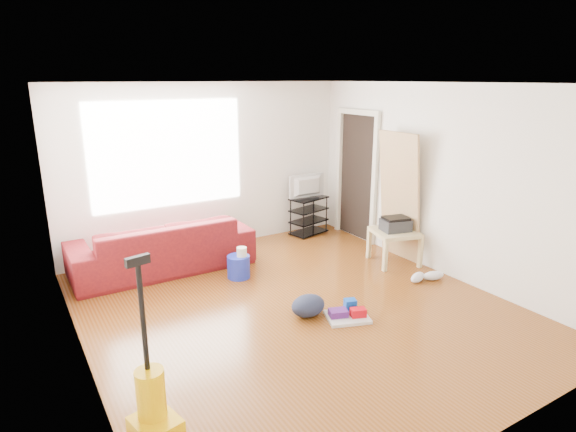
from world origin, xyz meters
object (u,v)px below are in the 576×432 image
bucket (239,277)px  backpack (308,315)px  vacuum (153,409)px  tv_stand (309,215)px  side_table (395,236)px  sofa (164,269)px  cleaning_tray (348,314)px

bucket → backpack: (0.20, -1.36, 0.00)m
backpack → vacuum: 2.28m
tv_stand → bucket: (-1.83, -1.07, -0.32)m
side_table → bucket: bearing=162.5°
sofa → bucket: bearing=133.4°
cleaning_tray → vacuum: 2.48m
cleaning_tray → vacuum: bearing=-162.7°
sofa → vacuum: 3.36m
bucket → side_table: bearing=-17.5°
side_table → vacuum: size_ratio=0.52×
tv_stand → cleaning_tray: bearing=-128.7°
cleaning_tray → backpack: cleaning_tray is taller
tv_stand → cleaning_tray: tv_stand is taller
sofa → side_table: side_table is taller
cleaning_tray → bucket: bearing=108.1°
tv_stand → backpack: tv_stand is taller
sofa → backpack: bearing=114.0°
bucket → backpack: 1.37m
bucket → cleaning_tray: 1.73m
cleaning_tray → backpack: size_ratio=1.33×
tv_stand → side_table: size_ratio=0.95×
side_table → backpack: side_table is taller
bucket → backpack: bucket is taller
cleaning_tray → side_table: bearing=31.4°
bucket → sofa: bearing=133.4°
side_table → vacuum: bearing=-156.6°
tv_stand → vacuum: vacuum is taller
tv_stand → backpack: 2.94m
sofa → bucket: (0.76, -0.80, 0.00)m
sofa → side_table: 3.27m
sofa → backpack: size_ratio=5.83×
tv_stand → backpack: (-1.63, -2.43, -0.32)m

